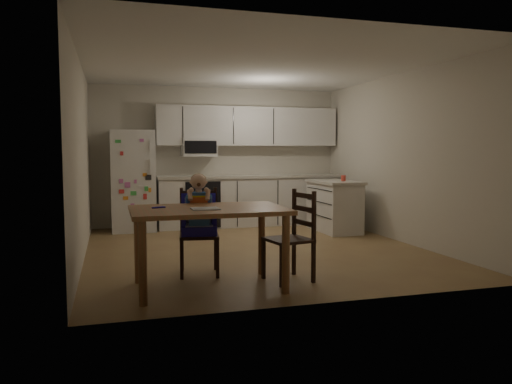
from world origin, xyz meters
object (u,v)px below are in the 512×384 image
object	(u,v)px
refrigerator	(133,181)
chair_side	(296,229)
dining_table	(209,219)
chair_booster	(199,213)
red_cup	(343,178)
kitchen_island	(334,206)

from	to	relation	value
refrigerator	chair_side	bearing A→B (deg)	-68.45
refrigerator	dining_table	size ratio (longest dim) A/B	1.13
dining_table	chair_booster	xyz separation A→B (m)	(0.01, 0.62, -0.02)
red_cup	dining_table	distance (m)	3.90
red_cup	chair_booster	bearing A→B (deg)	-142.85
refrigerator	red_cup	xyz separation A→B (m)	(3.35, -1.16, 0.06)
dining_table	chair_booster	distance (m)	0.62
kitchen_island	red_cup	distance (m)	0.50
chair_booster	chair_side	bearing A→B (deg)	-21.80
red_cup	dining_table	world-z (taller)	red_cup
kitchen_island	chair_side	size ratio (longest dim) A/B	1.22
kitchen_island	red_cup	xyz separation A→B (m)	(0.09, -0.15, 0.47)
refrigerator	chair_booster	xyz separation A→B (m)	(0.57, -3.26, -0.18)
refrigerator	dining_table	distance (m)	3.92
dining_table	chair_side	xyz separation A→B (m)	(0.94, 0.07, -0.16)
refrigerator	dining_table	world-z (taller)	refrigerator
refrigerator	red_cup	distance (m)	3.54
kitchen_island	dining_table	bearing A→B (deg)	-133.20
dining_table	red_cup	bearing A→B (deg)	44.33
refrigerator	chair_booster	distance (m)	3.32
red_cup	chair_booster	distance (m)	3.50
chair_booster	kitchen_island	bearing A→B (deg)	48.48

